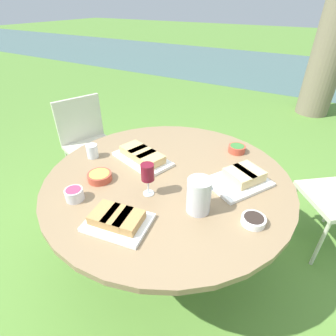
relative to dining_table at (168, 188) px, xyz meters
name	(u,v)px	position (x,y,z in m)	size (l,w,h in m)	color
ground_plane	(168,258)	(0.00, 0.00, -0.67)	(40.00, 40.00, 0.00)	#5B8C38
river_strip	(302,71)	(0.00, 6.95, -0.67)	(40.00, 4.76, 0.01)	#4C706B
dining_table	(168,188)	(0.00, 0.00, 0.00)	(1.46, 1.46, 0.76)	#4C4C51
chair_far_back	(87,138)	(-1.17, 0.44, -0.15)	(0.55, 0.56, 0.89)	beige
water_pitcher	(199,196)	(0.28, -0.18, 0.18)	(0.13, 0.12, 0.18)	silver
wine_glass	(148,173)	(-0.01, -0.20, 0.22)	(0.07, 0.07, 0.19)	silver
platter_bread_main	(242,178)	(0.39, 0.16, 0.12)	(0.38, 0.41, 0.08)	white
platter_charcuterie	(117,219)	(0.00, -0.46, 0.11)	(0.33, 0.27, 0.06)	white
platter_sandwich_side	(142,156)	(-0.24, 0.07, 0.12)	(0.43, 0.31, 0.07)	white
bowl_fries	(100,176)	(-0.32, -0.23, 0.11)	(0.14, 0.14, 0.04)	#B74733
bowl_salad	(237,148)	(0.25, 0.50, 0.11)	(0.12, 0.12, 0.05)	#B74733
bowl_olives	(253,220)	(0.54, -0.12, 0.11)	(0.11, 0.11, 0.04)	white
bowl_dip_red	(74,194)	(-0.31, -0.43, 0.12)	(0.10, 0.10, 0.06)	silver
cup_water_near	(92,151)	(-0.55, -0.06, 0.13)	(0.07, 0.07, 0.09)	silver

